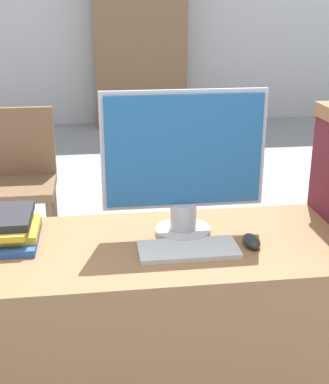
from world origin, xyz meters
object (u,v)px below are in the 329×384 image
monitor (184,163)px  far_chair (19,173)px  mouse (252,241)px  book_stack (8,229)px  keyboard (188,250)px

monitor → far_chair: 1.80m
mouse → book_stack: 0.80m
keyboard → mouse: (0.21, 0.02, 0.01)m
book_stack → far_chair: far_chair is taller
mouse → monitor: bearing=148.5°
monitor → mouse: size_ratio=5.35×
monitor → book_stack: (-0.58, 0.02, -0.21)m
keyboard → mouse: mouse is taller
keyboard → far_chair: (-0.75, 1.70, -0.26)m
keyboard → mouse: size_ratio=3.15×
far_chair → monitor: bearing=-65.7°
far_chair → keyboard: bearing=-67.7°
keyboard → book_stack: bearing=164.4°
far_chair → book_stack: bearing=-85.1°
mouse → far_chair: bearing=119.7°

